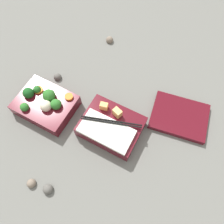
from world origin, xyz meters
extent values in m
plane|color=slate|center=(0.00, 0.00, 0.00)|extent=(3.00, 3.00, 0.00)
cube|color=#510F19|center=(-0.11, -0.01, 0.02)|extent=(0.20, 0.15, 0.05)
sphere|color=#2D7028|center=(-0.15, -0.07, 0.06)|extent=(0.03, 0.03, 0.03)
sphere|color=#2D7028|center=(-0.06, -0.01, 0.06)|extent=(0.04, 0.04, 0.04)
sphere|color=#2D7028|center=(-0.10, 0.01, 0.06)|extent=(0.04, 0.04, 0.04)
sphere|color=#236023|center=(-0.15, 0.01, 0.05)|extent=(0.03, 0.03, 0.03)
sphere|color=#19511E|center=(-0.17, -0.02, 0.06)|extent=(0.04, 0.04, 0.04)
cylinder|color=orange|center=(-0.04, 0.04, 0.05)|extent=(0.04, 0.04, 0.01)
cylinder|color=orange|center=(-0.15, 0.01, 0.05)|extent=(0.04, 0.04, 0.01)
sphere|color=beige|center=(-0.08, -0.03, 0.06)|extent=(0.04, 0.04, 0.04)
cube|color=#510F19|center=(0.14, 0.02, 0.02)|extent=(0.20, 0.15, 0.05)
cube|color=white|center=(0.14, -0.01, 0.05)|extent=(0.17, 0.09, 0.01)
cube|color=#F4A356|center=(0.09, 0.06, 0.06)|extent=(0.03, 0.02, 0.03)
cube|color=#EAB266|center=(0.14, 0.06, 0.06)|extent=(0.03, 0.03, 0.03)
cylinder|color=black|center=(0.14, 0.02, 0.06)|extent=(0.19, 0.07, 0.01)
cylinder|color=black|center=(0.13, 0.02, 0.06)|extent=(0.19, 0.07, 0.01)
cube|color=#510F19|center=(0.32, 0.17, 0.01)|extent=(0.21, 0.18, 0.02)
sphere|color=#7A6B5B|center=(-0.06, 0.38, 0.01)|extent=(0.03, 0.03, 0.03)
sphere|color=#7A6B5B|center=(0.01, -0.25, 0.01)|extent=(0.03, 0.03, 0.03)
sphere|color=#595651|center=(0.06, -0.24, 0.01)|extent=(0.03, 0.03, 0.03)
sphere|color=#595651|center=(-0.15, 0.11, 0.01)|extent=(0.03, 0.03, 0.03)
camera|label=1|loc=(0.27, -0.23, 0.70)|focal=35.00mm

